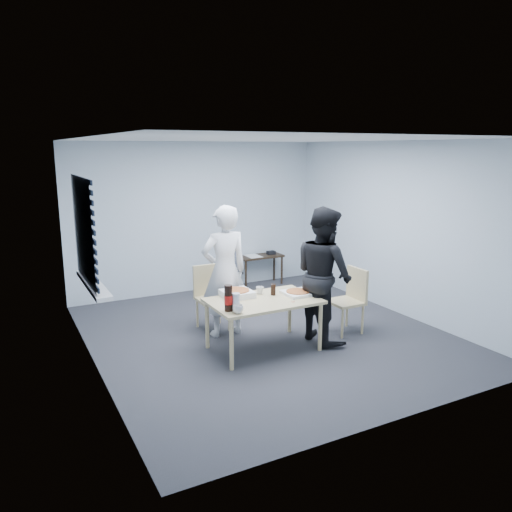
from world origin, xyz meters
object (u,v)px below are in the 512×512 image
person_black (324,274)px  backpack (230,258)px  chair_far (210,292)px  stool (230,277)px  chair_right (351,296)px  mug_a (238,309)px  dining_table (263,304)px  side_table (260,260)px  soda_bottle (228,299)px  mug_b (260,290)px  person_white (225,271)px

person_black → backpack: person_black is taller
chair_far → stool: chair_far is taller
stool → chair_right: bearing=-69.8°
chair_far → mug_a: size_ratio=7.24×
dining_table → backpack: 2.25m
dining_table → chair_far: size_ratio=1.50×
side_table → backpack: 1.03m
chair_right → person_black: person_black is taller
side_table → soda_bottle: soda_bottle is taller
backpack → mug_b: size_ratio=4.51×
person_black → backpack: bearing=7.6°
dining_table → backpack: size_ratio=2.97×
dining_table → mug_a: bearing=-147.3°
chair_far → mug_b: bearing=-66.3°
chair_far → side_table: size_ratio=1.07×
person_white → side_table: bearing=-128.9°
dining_table → mug_b: size_ratio=13.39×
dining_table → person_black: bearing=-3.9°
person_white → backpack: size_ratio=3.92×
mug_a → soda_bottle: soda_bottle is taller
side_table → mug_a: mug_a is taller
chair_right → mug_b: size_ratio=8.90×
side_table → mug_a: (-1.92, -3.04, 0.23)m
mug_b → soda_bottle: (-0.64, -0.44, 0.10)m
chair_right → soda_bottle: bearing=-174.0°
person_white → soda_bottle: 0.96m
dining_table → mug_a: (-0.50, -0.32, 0.11)m
backpack → soda_bottle: size_ratio=1.47×
side_table → soda_bottle: 3.54m
chair_far → person_black: (1.13, -1.11, 0.37)m
chair_far → side_table: 2.37m
stool → chair_far: bearing=-126.0°
chair_right → person_white: person_white is taller
chair_right → soda_bottle: soda_bottle is taller
chair_right → dining_table: bearing=-179.8°
side_table → soda_bottle: bearing=-124.2°
dining_table → side_table: (1.42, 2.71, -0.12)m
dining_table → mug_a: 0.61m
chair_far → soda_bottle: 1.31m
dining_table → backpack: bearing=75.7°
person_white → backpack: (0.77, 1.49, -0.20)m
chair_far → soda_bottle: soda_bottle is taller
chair_far → mug_a: (-0.23, -1.37, 0.19)m
chair_right → person_black: size_ratio=0.50×
person_black → mug_a: person_black is taller
person_black → side_table: person_black is taller
chair_far → mug_a: 1.41m
dining_table → side_table: size_ratio=1.61×
chair_far → chair_right: same height
person_black → mug_b: size_ratio=17.70×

